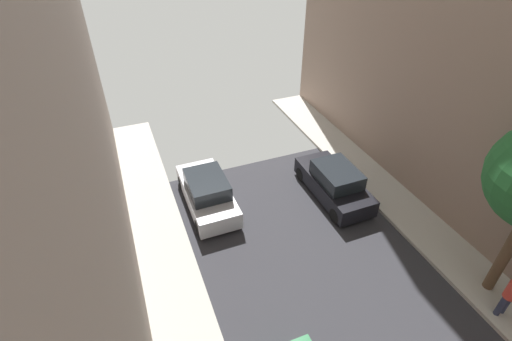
{
  "coord_description": "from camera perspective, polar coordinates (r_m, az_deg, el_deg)",
  "views": [
    {
      "loc": [
        -5.4,
        1.28,
        11.04
      ],
      "look_at": [
        -0.06,
        14.69,
        0.5
      ],
      "focal_mm": 26.65,
      "sensor_mm": 36.0,
      "label": 1
    }
  ],
  "objects": [
    {
      "name": "parked_car_left_5",
      "position": [
        16.38,
        -7.34,
        -3.29
      ],
      "size": [
        1.78,
        4.2,
        1.57
      ],
      "color": "silver",
      "rests_on": "ground"
    },
    {
      "name": "parked_car_right_3",
      "position": [
        17.12,
        11.65,
        -1.82
      ],
      "size": [
        1.78,
        4.2,
        1.57
      ],
      "color": "black",
      "rests_on": "ground"
    },
    {
      "name": "pedestrian",
      "position": [
        14.55,
        33.8,
        -15.23
      ],
      "size": [
        0.4,
        0.36,
        1.72
      ],
      "color": "#2D334C",
      "rests_on": "sidewalk_right"
    }
  ]
}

